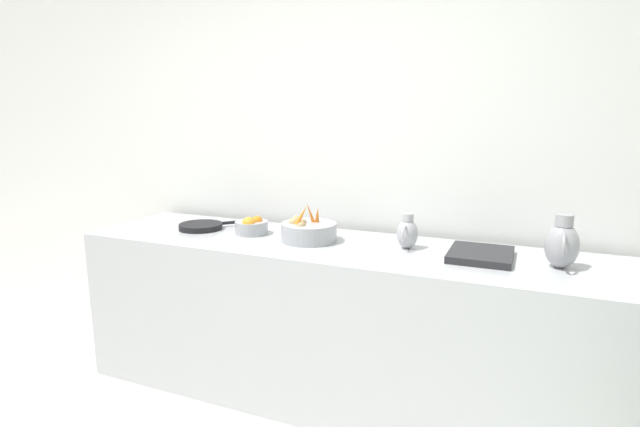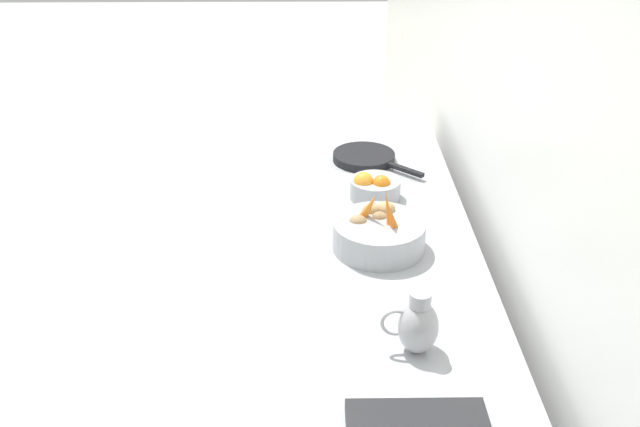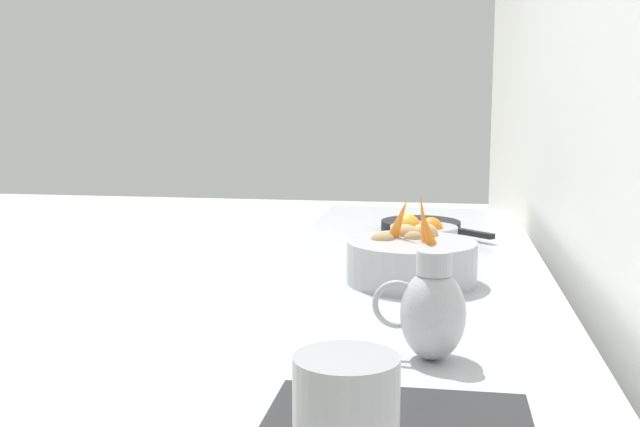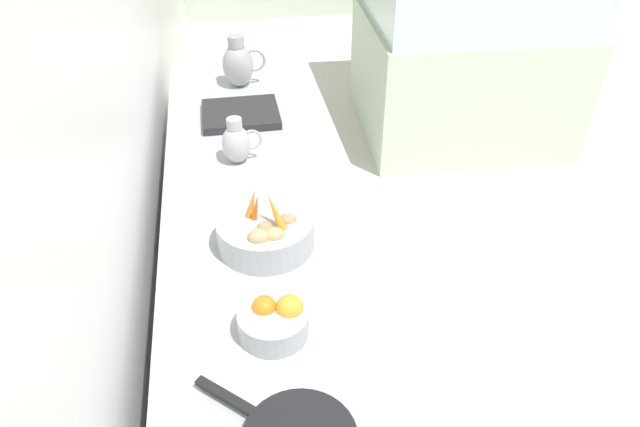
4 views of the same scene
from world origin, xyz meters
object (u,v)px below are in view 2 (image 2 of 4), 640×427
(vegetable_colander, at_px, (379,234))
(skillet_on_counter, at_px, (365,157))
(orange_bowl, at_px, (374,188))
(metal_pitcher_short, at_px, (418,325))

(vegetable_colander, height_order, skillet_on_counter, vegetable_colander)
(vegetable_colander, xyz_separation_m, orange_bowl, (-0.02, -0.38, -0.01))
(metal_pitcher_short, height_order, skillet_on_counter, metal_pitcher_short)
(vegetable_colander, bearing_deg, skillet_on_counter, -90.34)
(metal_pitcher_short, bearing_deg, skillet_on_counter, -87.62)
(orange_bowl, xyz_separation_m, metal_pitcher_short, (-0.04, 0.93, 0.04))
(vegetable_colander, relative_size, orange_bowl, 1.61)
(orange_bowl, height_order, metal_pitcher_short, metal_pitcher_short)
(orange_bowl, relative_size, skillet_on_counter, 0.53)
(metal_pitcher_short, bearing_deg, orange_bowl, -87.38)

